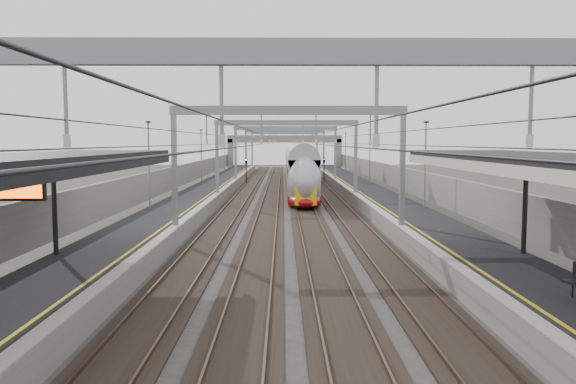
{
  "coord_description": "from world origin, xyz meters",
  "views": [
    {
      "loc": [
        -0.31,
        -8.94,
        5.63
      ],
      "look_at": [
        0.0,
        25.89,
        2.51
      ],
      "focal_mm": 35.0,
      "sensor_mm": 36.0,
      "label": 1
    }
  ],
  "objects": [
    {
      "name": "wall_right",
      "position": [
        11.2,
        45.0,
        1.6
      ],
      "size": [
        0.3,
        120.0,
        3.2
      ],
      "primitive_type": "cube",
      "color": "slate",
      "rests_on": "ground"
    },
    {
      "name": "signal_green",
      "position": [
        -5.2,
        65.61,
        2.42
      ],
      "size": [
        0.32,
        0.32,
        3.48
      ],
      "color": "black",
      "rests_on": "ground"
    },
    {
      "name": "train",
      "position": [
        1.5,
        59.21,
        2.15
      ],
      "size": [
        2.78,
        50.57,
        4.39
      ],
      "color": "#9F0E14",
      "rests_on": "ground"
    },
    {
      "name": "overbridge",
      "position": [
        0.0,
        100.0,
        5.31
      ],
      "size": [
        22.0,
        2.2,
        6.9
      ],
      "color": "slate",
      "rests_on": "ground"
    },
    {
      "name": "platform_left",
      "position": [
        -8.0,
        45.0,
        0.5
      ],
      "size": [
        4.0,
        120.0,
        1.0
      ],
      "primitive_type": "cube",
      "color": "black",
      "rests_on": "ground"
    },
    {
      "name": "tracks",
      "position": [
        0.0,
        45.0,
        0.05
      ],
      "size": [
        11.4,
        140.0,
        0.2
      ],
      "color": "black",
      "rests_on": "ground"
    },
    {
      "name": "platform_right",
      "position": [
        8.0,
        45.0,
        0.5
      ],
      "size": [
        4.0,
        120.0,
        1.0
      ],
      "primitive_type": "cube",
      "color": "black",
      "rests_on": "ground"
    },
    {
      "name": "wall_left",
      "position": [
        -11.2,
        45.0,
        1.6
      ],
      "size": [
        0.3,
        120.0,
        3.2
      ],
      "primitive_type": "cube",
      "color": "slate",
      "rests_on": "ground"
    },
    {
      "name": "signal_red_near",
      "position": [
        3.2,
        65.15,
        2.42
      ],
      "size": [
        0.32,
        0.32,
        3.48
      ],
      "color": "black",
      "rests_on": "ground"
    },
    {
      "name": "overhead_line",
      "position": [
        0.0,
        51.62,
        6.14
      ],
      "size": [
        13.0,
        140.0,
        6.6
      ],
      "color": "gray",
      "rests_on": "platform_left"
    },
    {
      "name": "signal_red_far",
      "position": [
        5.4,
        68.72,
        2.42
      ],
      "size": [
        0.32,
        0.32,
        3.48
      ],
      "color": "black",
      "rests_on": "ground"
    }
  ]
}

